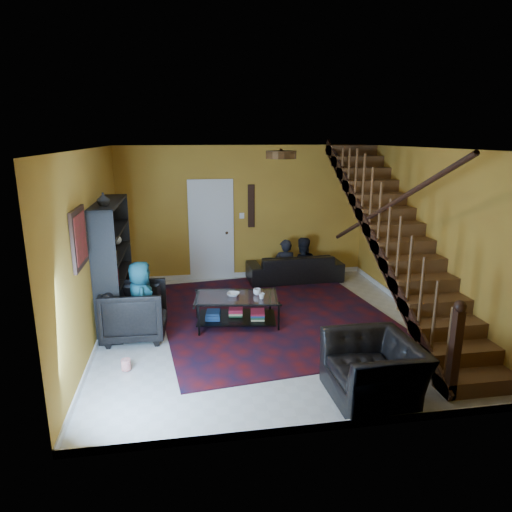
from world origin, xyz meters
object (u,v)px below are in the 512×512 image
at_px(bookshelf, 114,266).
at_px(coffee_table, 237,308).
at_px(armchair_right, 373,370).
at_px(sofa, 294,267).
at_px(armchair_left, 135,312).

distance_m(bookshelf, coffee_table, 2.08).
relative_size(armchair_right, coffee_table, 0.78).
xyz_separation_m(sofa, coffee_table, (-1.50, -2.16, 0.00)).
bearing_deg(armchair_right, sofa, 175.96).
xyz_separation_m(bookshelf, armchair_right, (3.22, -2.83, -0.61)).
bearing_deg(bookshelf, coffee_table, -13.48).
bearing_deg(sofa, armchair_left, 35.59).
bearing_deg(coffee_table, bookshelf, 166.52).
distance_m(armchair_left, coffee_table, 1.58).
xyz_separation_m(bookshelf, coffee_table, (1.91, -0.46, -0.68)).
height_order(armchair_left, armchair_right, armchair_left).
relative_size(bookshelf, armchair_left, 2.19).
height_order(bookshelf, sofa, bookshelf).
relative_size(sofa, coffee_table, 1.41).
bearing_deg(bookshelf, armchair_left, -62.05).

